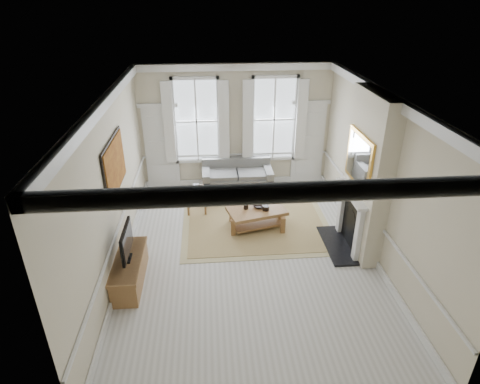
{
  "coord_description": "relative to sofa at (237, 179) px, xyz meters",
  "views": [
    {
      "loc": [
        -0.74,
        -6.96,
        5.07
      ],
      "look_at": [
        -0.13,
        0.54,
        1.25
      ],
      "focal_mm": 30.0,
      "sensor_mm": 36.0,
      "label": 1
    }
  ],
  "objects": [
    {
      "name": "floor",
      "position": [
        -0.0,
        -3.11,
        -0.36
      ],
      "size": [
        7.2,
        7.2,
        0.0
      ],
      "primitive_type": "plane",
      "color": "#B7B5AD",
      "rests_on": "ground"
    },
    {
      "name": "ceiling",
      "position": [
        -0.0,
        -3.11,
        3.04
      ],
      "size": [
        7.2,
        7.2,
        0.0
      ],
      "primitive_type": "plane",
      "rotation": [
        3.14,
        0.0,
        0.0
      ],
      "color": "white",
      "rests_on": "back_wall"
    },
    {
      "name": "back_wall",
      "position": [
        -0.0,
        0.49,
        1.34
      ],
      "size": [
        5.2,
        0.0,
        5.2
      ],
      "primitive_type": "plane",
      "rotation": [
        1.57,
        0.0,
        0.0
      ],
      "color": "beige",
      "rests_on": "floor"
    },
    {
      "name": "left_wall",
      "position": [
        -2.6,
        -3.11,
        1.34
      ],
      "size": [
        0.0,
        7.2,
        7.2
      ],
      "primitive_type": "plane",
      "rotation": [
        1.57,
        0.0,
        1.57
      ],
      "color": "beige",
      "rests_on": "floor"
    },
    {
      "name": "right_wall",
      "position": [
        2.6,
        -3.11,
        1.34
      ],
      "size": [
        0.0,
        7.2,
        7.2
      ],
      "primitive_type": "plane",
      "rotation": [
        1.57,
        0.0,
        -1.57
      ],
      "color": "beige",
      "rests_on": "floor"
    },
    {
      "name": "window_left",
      "position": [
        -1.05,
        0.44,
        1.54
      ],
      "size": [
        1.26,
        0.2,
        2.2
      ],
      "primitive_type": null,
      "color": "#B2BCC6",
      "rests_on": "back_wall"
    },
    {
      "name": "window_right",
      "position": [
        1.05,
        0.44,
        1.54
      ],
      "size": [
        1.26,
        0.2,
        2.2
      ],
      "primitive_type": null,
      "color": "#B2BCC6",
      "rests_on": "back_wall"
    },
    {
      "name": "door_left",
      "position": [
        -2.05,
        0.45,
        0.79
      ],
      "size": [
        0.9,
        0.08,
        2.3
      ],
      "primitive_type": "cube",
      "color": "silver",
      "rests_on": "floor"
    },
    {
      "name": "door_right",
      "position": [
        2.05,
        0.45,
        0.79
      ],
      "size": [
        0.9,
        0.08,
        2.3
      ],
      "primitive_type": "cube",
      "color": "silver",
      "rests_on": "floor"
    },
    {
      "name": "painting",
      "position": [
        -2.56,
        -2.81,
        1.69
      ],
      "size": [
        0.05,
        1.66,
        1.06
      ],
      "primitive_type": "cube",
      "color": "#AA6A1D",
      "rests_on": "left_wall"
    },
    {
      "name": "chimney_breast",
      "position": [
        2.42,
        -2.91,
        1.34
      ],
      "size": [
        0.35,
        1.7,
        3.38
      ],
      "primitive_type": "cube",
      "color": "beige",
      "rests_on": "floor"
    },
    {
      "name": "hearth",
      "position": [
        2.0,
        -2.91,
        -0.34
      ],
      "size": [
        0.55,
        1.5,
        0.05
      ],
      "primitive_type": "cube",
      "color": "black",
      "rests_on": "floor"
    },
    {
      "name": "fireplace",
      "position": [
        2.2,
        -2.91,
        0.37
      ],
      "size": [
        0.21,
        1.45,
        1.33
      ],
      "color": "silver",
      "rests_on": "floor"
    },
    {
      "name": "mirror",
      "position": [
        2.21,
        -2.91,
        1.69
      ],
      "size": [
        0.06,
        1.26,
        1.06
      ],
      "primitive_type": "cube",
      "color": "gold",
      "rests_on": "chimney_breast"
    },
    {
      "name": "sofa",
      "position": [
        0.0,
        0.0,
        0.0
      ],
      "size": [
        1.91,
        0.93,
        0.87
      ],
      "color": "slate",
      "rests_on": "floor"
    },
    {
      "name": "side_table",
      "position": [
        -1.1,
        -1.1,
        0.14
      ],
      "size": [
        0.62,
        0.62,
        0.61
      ],
      "rotation": [
        0.0,
        0.0,
        0.27
      ],
      "color": "brown",
      "rests_on": "floor"
    },
    {
      "name": "rug",
      "position": [
        0.31,
        -2.0,
        -0.35
      ],
      "size": [
        3.5,
        2.6,
        0.02
      ],
      "primitive_type": "cube",
      "color": "#A48B54",
      "rests_on": "floor"
    },
    {
      "name": "coffee_table",
      "position": [
        0.31,
        -2.0,
        0.05
      ],
      "size": [
        1.46,
        1.07,
        0.49
      ],
      "rotation": [
        0.0,
        0.0,
        0.25
      ],
      "color": "brown",
      "rests_on": "rug"
    },
    {
      "name": "ceramic_pot_a",
      "position": [
        0.06,
        -1.95,
        0.18
      ],
      "size": [
        0.11,
        0.11,
        0.11
      ],
      "primitive_type": "cylinder",
      "color": "black",
      "rests_on": "coffee_table"
    },
    {
      "name": "ceramic_pot_b",
      "position": [
        0.51,
        -2.05,
        0.18
      ],
      "size": [
        0.16,
        0.16,
        0.11
      ],
      "primitive_type": "cylinder",
      "color": "black",
      "rests_on": "coffee_table"
    },
    {
      "name": "bowl",
      "position": [
        0.36,
        -1.9,
        0.16
      ],
      "size": [
        0.3,
        0.3,
        0.06
      ],
      "primitive_type": "imported",
      "rotation": [
        0.0,
        0.0,
        -0.18
      ],
      "color": "black",
      "rests_on": "coffee_table"
    },
    {
      "name": "tv_stand",
      "position": [
        -2.34,
        -3.77,
        -0.1
      ],
      "size": [
        0.48,
        1.5,
        0.54
      ],
      "primitive_type": "cube",
      "color": "brown",
      "rests_on": "floor"
    },
    {
      "name": "tv",
      "position": [
        -2.32,
        -3.77,
        0.57
      ],
      "size": [
        0.08,
        0.9,
        0.68
      ],
      "color": "black",
      "rests_on": "tv_stand"
    }
  ]
}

